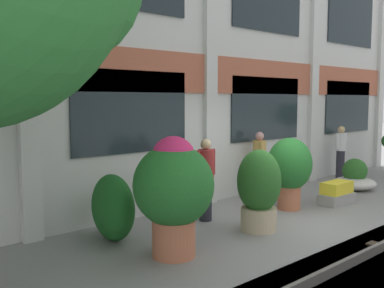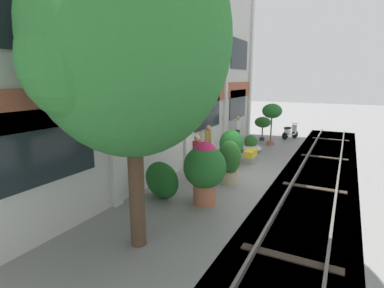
# 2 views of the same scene
# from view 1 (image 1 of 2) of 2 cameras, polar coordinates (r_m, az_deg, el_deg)

# --- Properties ---
(ground_plane) EXTENTS (80.00, 80.00, 0.00)m
(ground_plane) POSITION_cam_1_polar(r_m,az_deg,el_deg) (9.50, 12.70, -9.73)
(ground_plane) COLOR gray
(apartment_facade) EXTENTS (17.99, 0.64, 8.79)m
(apartment_facade) POSITION_cam_1_polar(r_m,az_deg,el_deg) (11.10, 1.23, 15.34)
(apartment_facade) COLOR silver
(apartment_facade) RESTS_ON ground
(potted_plant_fluted_column) EXTENTS (1.29, 1.29, 1.94)m
(potted_plant_fluted_column) POSITION_cam_1_polar(r_m,az_deg,el_deg) (7.12, -2.36, -5.52)
(potted_plant_fluted_column) COLOR #B76647
(potted_plant_fluted_column) RESTS_ON ground
(potted_plant_ribbed_drum) EXTENTS (0.84, 0.84, 1.56)m
(potted_plant_ribbed_drum) POSITION_cam_1_polar(r_m,az_deg,el_deg) (8.67, 8.50, -5.61)
(potted_plant_ribbed_drum) COLOR tan
(potted_plant_ribbed_drum) RESTS_ON ground
(potted_plant_wide_bowl) EXTENTS (1.16, 1.16, 0.87)m
(potted_plant_wide_bowl) POSITION_cam_1_polar(r_m,az_deg,el_deg) (13.33, 19.95, -4.10)
(potted_plant_wide_bowl) COLOR beige
(potted_plant_wide_bowl) RESTS_ON ground
(potted_plant_square_trough) EXTENTS (0.95, 0.53, 0.54)m
(potted_plant_square_trough) POSITION_cam_1_polar(r_m,az_deg,el_deg) (11.38, 17.88, -5.99)
(potted_plant_square_trough) COLOR gray
(potted_plant_square_trough) RESTS_ON ground
(potted_plant_glazed_jar) EXTENTS (1.01, 1.01, 1.64)m
(potted_plant_glazed_jar) POSITION_cam_1_polar(r_m,az_deg,el_deg) (10.44, 12.28, -2.94)
(potted_plant_glazed_jar) COLOR #B76647
(potted_plant_glazed_jar) RESTS_ON ground
(resident_by_doorway) EXTENTS (0.53, 0.34, 1.67)m
(resident_by_doorway) POSITION_cam_1_polar(r_m,az_deg,el_deg) (14.95, 18.36, -0.78)
(resident_by_doorway) COLOR #282833
(resident_by_doorway) RESTS_ON ground
(resident_watching_tracks) EXTENTS (0.53, 0.34, 1.70)m
(resident_watching_tracks) POSITION_cam_1_polar(r_m,az_deg,el_deg) (9.25, 1.75, -4.21)
(resident_watching_tracks) COLOR #282833
(resident_watching_tracks) RESTS_ON ground
(resident_near_plants) EXTENTS (0.36, 0.44, 1.68)m
(resident_near_plants) POSITION_cam_1_polar(r_m,az_deg,el_deg) (11.70, 8.54, -2.25)
(resident_near_plants) COLOR #282833
(resident_near_plants) RESTS_ON ground
(topiary_hedge) EXTENTS (1.08, 1.54, 1.18)m
(topiary_hedge) POSITION_cam_1_polar(r_m,az_deg,el_deg) (8.20, -10.03, -7.91)
(topiary_hedge) COLOR #19561E
(topiary_hedge) RESTS_ON ground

